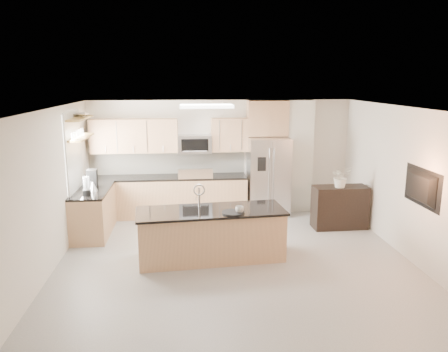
{
  "coord_description": "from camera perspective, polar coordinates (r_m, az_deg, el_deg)",
  "views": [
    {
      "loc": [
        -0.82,
        -6.73,
        3.06
      ],
      "look_at": [
        -0.09,
        1.3,
        1.27
      ],
      "focal_mm": 35.0,
      "sensor_mm": 36.0,
      "label": 1
    }
  ],
  "objects": [
    {
      "name": "television",
      "position": [
        7.71,
        23.94,
        -1.37
      ],
      "size": [
        0.14,
        1.08,
        0.62
      ],
      "primitive_type": "imported",
      "rotation": [
        0.0,
        0.0,
        1.57
      ],
      "color": "black",
      "rests_on": "wall_right"
    },
    {
      "name": "floor",
      "position": [
        7.43,
        1.65,
        -11.77
      ],
      "size": [
        6.5,
        6.5,
        0.0
      ],
      "primitive_type": "plane",
      "color": "#A9A6A1",
      "rests_on": "ground"
    },
    {
      "name": "platter",
      "position": [
        7.3,
        1.2,
        -4.78
      ],
      "size": [
        0.39,
        0.39,
        0.02
      ],
      "primitive_type": "cylinder",
      "rotation": [
        0.0,
        0.0,
        0.02
      ],
      "color": "black",
      "rests_on": "island"
    },
    {
      "name": "refrigerator",
      "position": [
        10.02,
        5.77,
        -0.03
      ],
      "size": [
        0.92,
        0.78,
        1.78
      ],
      "color": "#B9B9BC",
      "rests_on": "floor"
    },
    {
      "name": "shelf_lower",
      "position": [
        8.98,
        -18.26,
        4.81
      ],
      "size": [
        0.3,
        1.2,
        0.04
      ],
      "primitive_type": "cube",
      "color": "olive",
      "rests_on": "wall_left"
    },
    {
      "name": "upper_cabinets",
      "position": [
        9.9,
        -7.96,
        5.25
      ],
      "size": [
        3.5,
        0.33,
        0.75
      ],
      "color": "tan",
      "rests_on": "wall_back"
    },
    {
      "name": "kettle",
      "position": [
        8.88,
        -16.75,
        -1.27
      ],
      "size": [
        0.18,
        0.18,
        0.23
      ],
      "color": "#B9B9BC",
      "rests_on": "left_counter"
    },
    {
      "name": "wall_front",
      "position": [
        3.98,
        7.47,
        -13.78
      ],
      "size": [
        6.0,
        0.02,
        2.6
      ],
      "primitive_type": "cube",
      "color": "beige",
      "rests_on": "floor"
    },
    {
      "name": "back_counter",
      "position": [
        10.0,
        -7.32,
        -2.55
      ],
      "size": [
        3.55,
        0.66,
        1.44
      ],
      "color": "tan",
      "rests_on": "floor"
    },
    {
      "name": "flower_vase",
      "position": [
        9.17,
        15.07,
        0.61
      ],
      "size": [
        0.71,
        0.65,
        0.68
      ],
      "primitive_type": "imported",
      "rotation": [
        0.0,
        0.0,
        0.21
      ],
      "color": "silver",
      "rests_on": "credenza"
    },
    {
      "name": "wall_right",
      "position": [
        7.93,
        23.79,
        -1.36
      ],
      "size": [
        0.02,
        6.5,
        2.6
      ],
      "primitive_type": "cube",
      "color": "beige",
      "rests_on": "floor"
    },
    {
      "name": "left_counter",
      "position": [
        9.15,
        -16.7,
        -4.51
      ],
      "size": [
        0.66,
        1.5,
        0.92
      ],
      "color": "tan",
      "rests_on": "floor"
    },
    {
      "name": "ceiling_fixture",
      "position": [
        8.35,
        -2.31,
        9.1
      ],
      "size": [
        1.0,
        0.5,
        0.06
      ],
      "primitive_type": "cube",
      "color": "white",
      "rests_on": "ceiling"
    },
    {
      "name": "cup",
      "position": [
        7.31,
        2.04,
        -4.4
      ],
      "size": [
        0.15,
        0.15,
        0.11
      ],
      "primitive_type": "imported",
      "rotation": [
        0.0,
        0.0,
        -0.06
      ],
      "color": "silver",
      "rests_on": "island"
    },
    {
      "name": "credenza",
      "position": [
        9.45,
        14.88,
        -3.95
      ],
      "size": [
        1.13,
        0.5,
        0.89
      ],
      "primitive_type": "cube",
      "rotation": [
        0.0,
        0.0,
        0.03
      ],
      "color": "black",
      "rests_on": "floor"
    },
    {
      "name": "wall_back",
      "position": [
        10.16,
        -0.46,
        2.57
      ],
      "size": [
        6.0,
        0.02,
        2.6
      ],
      "primitive_type": "cube",
      "color": "beige",
      "rests_on": "floor"
    },
    {
      "name": "bowl",
      "position": [
        9.04,
        -18.3,
        7.64
      ],
      "size": [
        0.48,
        0.48,
        0.09
      ],
      "primitive_type": "imported",
      "rotation": [
        0.0,
        0.0,
        -0.28
      ],
      "color": "#B9B9BC",
      "rests_on": "shelf_upper"
    },
    {
      "name": "microwave",
      "position": [
        9.88,
        -3.85,
        4.19
      ],
      "size": [
        0.76,
        0.4,
        0.4
      ],
      "color": "#B9B9BC",
      "rests_on": "upper_cabinets"
    },
    {
      "name": "blender",
      "position": [
        8.58,
        -17.51,
        -1.41
      ],
      "size": [
        0.16,
        0.16,
        0.36
      ],
      "color": "black",
      "rests_on": "left_counter"
    },
    {
      "name": "island",
      "position": [
        7.61,
        -1.71,
        -7.58
      ],
      "size": [
        2.6,
        1.14,
        1.3
      ],
      "rotation": [
        0.0,
        0.0,
        0.09
      ],
      "color": "tan",
      "rests_on": "floor"
    },
    {
      "name": "window",
      "position": [
        8.95,
        -19.07,
        2.79
      ],
      "size": [
        0.04,
        1.15,
        1.65
      ],
      "color": "white",
      "rests_on": "wall_left"
    },
    {
      "name": "shelf_upper",
      "position": [
        8.94,
        -18.43,
        7.16
      ],
      "size": [
        0.3,
        1.2,
        0.04
      ],
      "primitive_type": "cube",
      "color": "olive",
      "rests_on": "wall_left"
    },
    {
      "name": "range",
      "position": [
        9.99,
        -3.74,
        -2.5
      ],
      "size": [
        0.76,
        0.64,
        1.14
      ],
      "color": "black",
      "rests_on": "floor"
    },
    {
      "name": "wall_left",
      "position": [
        7.28,
        -22.44,
        -2.4
      ],
      "size": [
        0.02,
        6.5,
        2.6
      ],
      "primitive_type": "cube",
      "color": "beige",
      "rests_on": "floor"
    },
    {
      "name": "coffee_maker",
      "position": [
        9.17,
        -16.84,
        -0.37
      ],
      "size": [
        0.21,
        0.25,
        0.37
      ],
      "color": "black",
      "rests_on": "left_counter"
    },
    {
      "name": "ceiling",
      "position": [
        6.79,
        1.79,
        8.66
      ],
      "size": [
        6.0,
        6.5,
        0.02
      ],
      "primitive_type": "cube",
      "color": "white",
      "rests_on": "wall_back"
    },
    {
      "name": "partition_column",
      "position": [
        10.32,
        9.73,
        2.54
      ],
      "size": [
        0.6,
        0.3,
        2.6
      ],
      "primitive_type": "cube",
      "color": "silver",
      "rests_on": "floor"
    }
  ]
}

